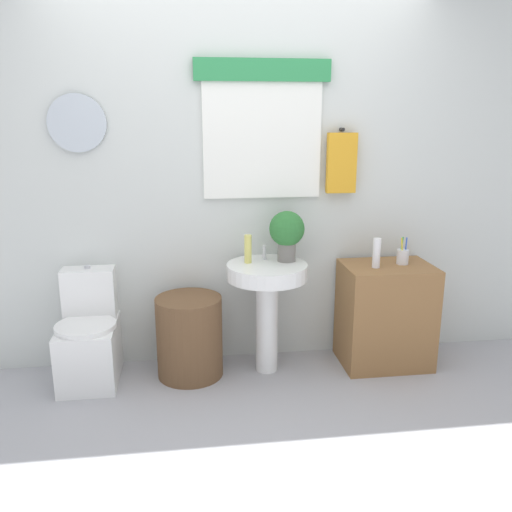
{
  "coord_description": "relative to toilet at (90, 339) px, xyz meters",
  "views": [
    {
      "loc": [
        -0.36,
        -2.46,
        1.7
      ],
      "look_at": [
        0.08,
        0.8,
        0.83
      ],
      "focal_mm": 37.34,
      "sensor_mm": 36.0,
      "label": 1
    }
  ],
  "objects": [
    {
      "name": "pedestal_sink",
      "position": [
        1.17,
        -0.03,
        0.29
      ],
      "size": [
        0.53,
        0.53,
        0.76
      ],
      "color": "white",
      "rests_on": "ground_plane"
    },
    {
      "name": "faucet",
      "position": [
        1.17,
        0.09,
        0.52
      ],
      "size": [
        0.03,
        0.03,
        0.1
      ],
      "primitive_type": "cylinder",
      "color": "silver",
      "rests_on": "pedestal_sink"
    },
    {
      "name": "soap_bottle",
      "position": [
        1.05,
        0.02,
        0.57
      ],
      "size": [
        0.05,
        0.05,
        0.19
      ],
      "primitive_type": "cylinder",
      "color": "#DBD166",
      "rests_on": "pedestal_sink"
    },
    {
      "name": "potted_plant",
      "position": [
        1.31,
        0.03,
        0.67
      ],
      "size": [
        0.23,
        0.23,
        0.34
      ],
      "color": "slate",
      "rests_on": "pedestal_sink"
    },
    {
      "name": "toothbrush_cup",
      "position": [
        2.11,
        -0.01,
        0.49
      ],
      "size": [
        0.08,
        0.08,
        0.19
      ],
      "color": "silver",
      "rests_on": "wooden_cabinet"
    },
    {
      "name": "back_wall",
      "position": [
        1.01,
        0.26,
        1.03
      ],
      "size": [
        4.4,
        0.18,
        2.6
      ],
      "color": "silver",
      "rests_on": "ground_plane"
    },
    {
      "name": "laundry_hamper",
      "position": [
        0.65,
        -0.03,
        -0.01
      ],
      "size": [
        0.44,
        0.44,
        0.55
      ],
      "primitive_type": "cylinder",
      "color": "brown",
      "rests_on": "ground_plane"
    },
    {
      "name": "wooden_cabinet",
      "position": [
        2.0,
        -0.03,
        0.08
      ],
      "size": [
        0.6,
        0.44,
        0.72
      ],
      "primitive_type": "cube",
      "color": "olive",
      "rests_on": "ground_plane"
    },
    {
      "name": "lotion_bottle",
      "position": [
        1.9,
        -0.07,
        0.53
      ],
      "size": [
        0.05,
        0.05,
        0.2
      ],
      "primitive_type": "cylinder",
      "color": "white",
      "rests_on": "wooden_cabinet"
    },
    {
      "name": "toilet",
      "position": [
        0.0,
        0.0,
        0.0
      ],
      "size": [
        0.38,
        0.51,
        0.74
      ],
      "color": "white",
      "rests_on": "ground_plane"
    },
    {
      "name": "ground_plane",
      "position": [
        1.01,
        -0.88,
        -0.28
      ],
      "size": [
        8.0,
        8.0,
        0.0
      ],
      "primitive_type": "plane",
      "color": "#A3A3A8"
    }
  ]
}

